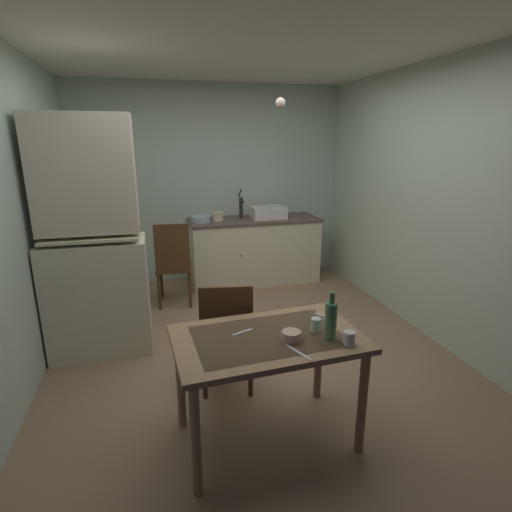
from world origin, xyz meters
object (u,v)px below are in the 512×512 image
(hand_pump, at_px, (241,206))
(mixing_bowl_counter, at_px, (201,219))
(sink_basin, at_px, (268,212))
(serving_bowl_wide, at_px, (291,336))
(chair_by_counter, at_px, (174,263))
(teacup_cream, at_px, (349,338))
(hutch_cabinet, at_px, (93,248))
(glass_bottle, at_px, (331,320))
(dining_table, at_px, (268,351))
(chair_far_side, at_px, (227,333))

(hand_pump, xyz_separation_m, mixing_bowl_counter, (-0.54, -0.10, -0.13))
(sink_basin, relative_size, serving_bowl_wide, 3.88)
(hand_pump, distance_m, mixing_bowl_counter, 0.57)
(hand_pump, relative_size, chair_by_counter, 0.39)
(hand_pump, bearing_deg, teacup_cream, -91.52)
(hutch_cabinet, height_order, glass_bottle, hutch_cabinet)
(serving_bowl_wide, height_order, teacup_cream, teacup_cream)
(teacup_cream, bearing_deg, hutch_cabinet, 132.53)
(dining_table, height_order, chair_by_counter, chair_by_counter)
(hand_pump, xyz_separation_m, serving_bowl_wide, (-0.39, -3.09, -0.28))
(chair_far_side, xyz_separation_m, teacup_cream, (0.57, -0.80, 0.29))
(dining_table, xyz_separation_m, teacup_cream, (0.42, -0.22, 0.14))
(chair_by_counter, xyz_separation_m, teacup_cream, (0.85, -2.57, 0.25))
(hand_pump, height_order, dining_table, hand_pump)
(sink_basin, height_order, teacup_cream, sink_basin)
(sink_basin, bearing_deg, dining_table, -106.29)
(dining_table, bearing_deg, serving_bowl_wide, -36.98)
(hutch_cabinet, bearing_deg, sink_basin, 36.49)
(glass_bottle, bearing_deg, chair_far_side, 125.16)
(glass_bottle, bearing_deg, teacup_cream, -53.20)
(hutch_cabinet, distance_m, mixing_bowl_counter, 1.80)
(hutch_cabinet, bearing_deg, glass_bottle, -47.14)
(serving_bowl_wide, bearing_deg, chair_far_side, 111.55)
(glass_bottle, bearing_deg, dining_table, 160.83)
(hutch_cabinet, relative_size, chair_by_counter, 2.09)
(serving_bowl_wide, relative_size, teacup_cream, 1.38)
(hand_pump, height_order, serving_bowl_wide, hand_pump)
(hutch_cabinet, xyz_separation_m, hand_pump, (1.64, 1.52, 0.06))
(dining_table, bearing_deg, hand_pump, 80.39)
(serving_bowl_wide, distance_m, teacup_cream, 0.33)
(hutch_cabinet, relative_size, hand_pump, 5.31)
(mixing_bowl_counter, distance_m, glass_bottle, 3.05)
(chair_far_side, height_order, teacup_cream, chair_far_side)
(hand_pump, distance_m, glass_bottle, 3.13)
(sink_basin, relative_size, teacup_cream, 5.35)
(glass_bottle, bearing_deg, sink_basin, 80.51)
(chair_far_side, relative_size, glass_bottle, 3.01)
(mixing_bowl_counter, bearing_deg, teacup_cream, -81.65)
(mixing_bowl_counter, xyz_separation_m, chair_far_side, (-0.11, -2.32, -0.42))
(hutch_cabinet, height_order, sink_basin, hutch_cabinet)
(dining_table, bearing_deg, chair_far_side, 104.21)
(teacup_cream, height_order, glass_bottle, glass_bottle)
(chair_far_side, height_order, glass_bottle, glass_bottle)
(hand_pump, relative_size, dining_table, 0.33)
(hand_pump, height_order, glass_bottle, hand_pump)
(mixing_bowl_counter, bearing_deg, hand_pump, 9.94)
(chair_far_side, xyz_separation_m, chair_by_counter, (-0.28, 1.77, 0.03))
(sink_basin, bearing_deg, hand_pump, 172.74)
(mixing_bowl_counter, bearing_deg, chair_far_side, -92.77)
(serving_bowl_wide, bearing_deg, hand_pump, 82.80)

